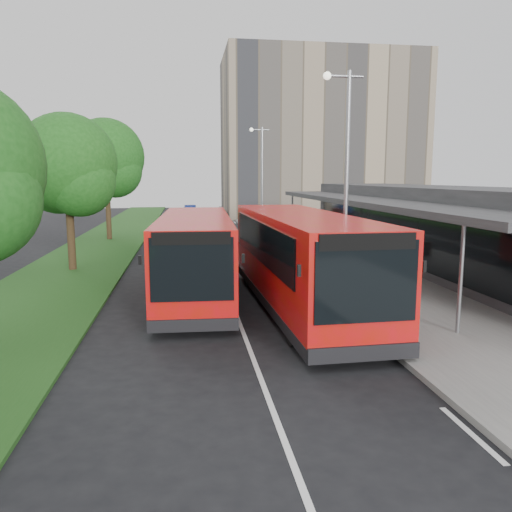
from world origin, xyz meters
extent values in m
plane|color=black|center=(0.00, 0.00, 0.00)|extent=(120.00, 120.00, 0.00)
cube|color=slate|center=(6.00, 20.00, 0.07)|extent=(5.00, 80.00, 0.15)
cube|color=#1D4817|center=(-7.00, 20.00, 0.05)|extent=(5.00, 80.00, 0.10)
cube|color=silver|center=(0.00, 15.00, 0.01)|extent=(0.12, 70.00, 0.01)
cube|color=silver|center=(3.30, -8.00, 0.01)|extent=(0.12, 2.00, 0.01)
cube|color=silver|center=(3.30, -2.00, 0.01)|extent=(0.12, 2.00, 0.01)
cube|color=silver|center=(3.30, 4.00, 0.01)|extent=(0.12, 2.00, 0.01)
cube|color=silver|center=(3.30, 10.00, 0.01)|extent=(0.12, 2.00, 0.01)
cube|color=silver|center=(3.30, 16.00, 0.01)|extent=(0.12, 2.00, 0.01)
cube|color=silver|center=(3.30, 22.00, 0.01)|extent=(0.12, 2.00, 0.01)
cube|color=silver|center=(3.30, 28.00, 0.01)|extent=(0.12, 2.00, 0.01)
cube|color=silver|center=(3.30, 34.00, 0.01)|extent=(0.12, 2.00, 0.01)
cube|color=silver|center=(3.30, 40.00, 0.01)|extent=(0.12, 2.00, 0.01)
cube|color=silver|center=(3.30, 46.00, 0.01)|extent=(0.12, 2.00, 0.01)
cube|color=gray|center=(14.00, 42.00, 9.00)|extent=(22.00, 12.00, 18.00)
cube|color=#28282B|center=(11.00, 8.00, 2.00)|extent=(5.00, 26.00, 4.00)
cube|color=black|center=(8.48, 8.00, 1.60)|extent=(0.06, 24.00, 2.20)
cube|color=#28282B|center=(7.20, 8.00, 3.30)|extent=(2.80, 26.00, 0.25)
cylinder|color=gray|center=(5.90, -3.00, 1.65)|extent=(0.12, 0.12, 3.30)
cylinder|color=gray|center=(5.90, 19.00, 1.65)|extent=(0.12, 0.12, 3.30)
cylinder|color=#302113|center=(-7.00, 9.00, 1.82)|extent=(0.36, 0.36, 3.63)
sphere|color=#164B14|center=(-7.00, 9.00, 5.12)|extent=(4.62, 4.62, 4.62)
sphere|color=#164B14|center=(-6.40, 8.60, 4.29)|extent=(3.30, 3.30, 3.30)
sphere|color=#164B14|center=(-7.50, 9.50, 4.54)|extent=(3.63, 3.63, 3.63)
cylinder|color=#302113|center=(-7.00, 21.00, 2.09)|extent=(0.36, 0.36, 4.18)
sphere|color=#164B14|center=(-7.00, 21.00, 5.88)|extent=(5.31, 5.31, 5.31)
sphere|color=#164B14|center=(-6.40, 20.60, 4.94)|extent=(3.80, 3.80, 3.80)
sphere|color=#164B14|center=(-7.50, 21.50, 5.22)|extent=(4.18, 4.18, 4.18)
cylinder|color=gray|center=(4.20, 2.00, 4.15)|extent=(0.16, 0.16, 8.00)
cylinder|color=gray|center=(4.00, 2.00, 7.95)|extent=(1.40, 0.10, 0.10)
sphere|color=silver|center=(3.40, 2.00, 7.95)|extent=(0.28, 0.28, 0.28)
cylinder|color=gray|center=(4.20, 22.00, 4.15)|extent=(0.16, 0.16, 8.00)
cylinder|color=gray|center=(4.00, 22.00, 7.95)|extent=(1.40, 0.10, 0.10)
sphere|color=silver|center=(3.40, 22.00, 7.95)|extent=(0.28, 0.28, 0.28)
cube|color=red|center=(2.25, 0.74, 1.82)|extent=(3.08, 11.47, 2.87)
cube|color=black|center=(2.25, 0.74, 0.41)|extent=(3.10, 11.49, 0.33)
cube|color=black|center=(2.44, -4.98, 2.12)|extent=(2.44, 0.13, 1.90)
cube|color=black|center=(2.07, 6.45, 2.28)|extent=(2.39, 0.13, 1.41)
cube|color=black|center=(0.87, 1.02, 2.33)|extent=(0.37, 9.76, 1.30)
cube|color=black|center=(3.62, 1.11, 2.33)|extent=(0.37, 9.76, 1.30)
cube|color=black|center=(2.44, -4.99, 0.43)|extent=(2.71, 0.17, 0.38)
cube|color=black|center=(2.44, -4.99, 3.04)|extent=(2.28, 0.11, 0.38)
cube|color=black|center=(0.91, -4.79, 2.39)|extent=(0.08, 0.08, 0.27)
cube|color=black|center=(3.95, -4.69, 2.39)|extent=(0.08, 0.08, 0.27)
cylinder|color=black|center=(1.23, -2.99, 0.49)|extent=(0.36, 0.99, 0.98)
cylinder|color=black|center=(3.51, -2.91, 0.49)|extent=(0.36, 0.99, 0.98)
cylinder|color=black|center=(0.99, 4.39, 0.49)|extent=(0.36, 0.99, 0.98)
cylinder|color=black|center=(3.27, 4.46, 0.49)|extent=(0.36, 0.99, 0.98)
cube|color=red|center=(-1.24, 3.23, 1.70)|extent=(2.93, 10.71, 2.68)
cube|color=black|center=(-1.24, 3.23, 0.38)|extent=(2.95, 10.73, 0.30)
cube|color=black|center=(-1.44, -2.10, 1.97)|extent=(2.28, 0.14, 1.77)
cube|color=black|center=(-1.04, 8.56, 2.13)|extent=(2.23, 0.13, 1.32)
cube|color=black|center=(-2.51, 3.58, 2.18)|extent=(0.39, 9.10, 1.21)
cube|color=black|center=(0.05, 3.48, 2.18)|extent=(0.39, 9.10, 1.21)
cube|color=black|center=(-1.44, -2.11, 0.40)|extent=(2.53, 0.18, 0.35)
cube|color=black|center=(-1.44, -2.11, 2.83)|extent=(2.13, 0.12, 0.35)
cube|color=black|center=(-2.85, -1.83, 2.23)|extent=(0.08, 0.08, 0.25)
cube|color=black|center=(-0.02, -1.93, 2.23)|extent=(0.08, 0.08, 0.25)
cylinder|color=black|center=(-2.43, -0.17, 0.46)|extent=(0.34, 0.92, 0.91)
cylinder|color=black|center=(-0.31, -0.25, 0.46)|extent=(0.34, 0.92, 0.91)
cylinder|color=black|center=(-2.17, 6.70, 0.46)|extent=(0.34, 0.92, 0.91)
cylinder|color=black|center=(-0.05, 6.62, 0.46)|extent=(0.34, 0.92, 0.91)
cylinder|color=#351E15|center=(5.21, 10.23, 0.54)|extent=(0.53, 0.53, 0.77)
cylinder|color=#FFF70D|center=(4.60, 19.33, 0.65)|extent=(0.19, 0.19, 0.99)
imported|color=#5E0F0D|center=(1.77, 37.98, 0.59)|extent=(2.62, 3.74, 1.18)
imported|color=navy|center=(-0.99, 44.06, 0.61)|extent=(1.54, 3.79, 1.22)
camera|label=1|loc=(-1.60, -15.55, 4.46)|focal=35.00mm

